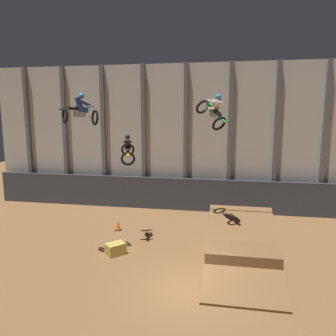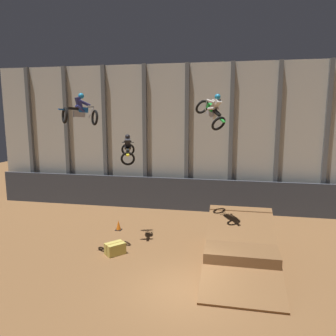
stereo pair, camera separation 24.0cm
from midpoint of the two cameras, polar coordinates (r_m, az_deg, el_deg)
The scene contains 9 objects.
ground_plane at distance 13.53m, azimuth 3.41°, elevation -20.55°, with size 60.00×60.00×0.00m, color brown.
arena_back_wall at distance 23.10m, azimuth 7.40°, elevation 5.23°, with size 32.00×0.40×10.17m.
lower_barrier at distance 22.96m, azimuth 7.06°, elevation -4.78°, with size 31.36×0.20×2.28m.
dirt_ramp at distance 16.21m, azimuth 12.93°, elevation -12.90°, with size 3.17×6.45×2.02m.
rider_bike_left_air at distance 15.74m, azimuth -14.66°, elevation 9.49°, with size 1.63×1.60×1.50m.
rider_bike_center_air at distance 17.29m, azimuth -6.62°, elevation 3.15°, with size 1.19×1.88×1.60m.
rider_bike_right_air at distance 15.35m, azimuth 8.15°, elevation 9.81°, with size 1.68×1.71×1.70m.
traffic_cone_near_ramp at distance 19.68m, azimuth -8.27°, elevation -9.86°, with size 0.36×0.36×0.58m.
hay_bale_trackside at distance 16.56m, azimuth -8.77°, elevation -13.70°, with size 1.05×1.07×0.57m.
Camera 2 is at (1.65, -11.59, 6.77)m, focal length 35.00 mm.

